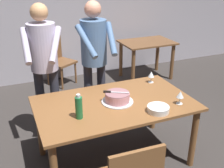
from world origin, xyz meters
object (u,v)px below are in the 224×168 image
(wine_glass_near, at_px, (180,95))
(water_bottle, at_px, (79,107))
(main_dining_table, at_px, (114,110))
(person_standing_beside, at_px, (44,60))
(cake_on_platter, at_px, (117,98))
(background_chair_0, at_px, (58,59))
(plate_stack, at_px, (158,109))
(wine_glass_far, at_px, (151,75))
(background_table, at_px, (147,50))
(cake_knife, at_px, (111,92))
(person_cutting_cake, at_px, (94,54))

(wine_glass_near, relative_size, water_bottle, 0.58)
(main_dining_table, relative_size, person_standing_beside, 0.97)
(cake_on_platter, distance_m, wine_glass_near, 0.66)
(background_chair_0, bearing_deg, plate_stack, -81.74)
(plate_stack, distance_m, person_standing_beside, 1.45)
(cake_on_platter, xyz_separation_m, wine_glass_far, (0.60, 0.33, 0.05))
(wine_glass_near, height_order, background_table, wine_glass_near)
(plate_stack, relative_size, background_chair_0, 0.24)
(cake_knife, relative_size, plate_stack, 1.13)
(wine_glass_far, bearing_deg, cake_on_platter, -151.30)
(cake_on_platter, height_order, background_table, cake_on_platter)
(cake_knife, height_order, wine_glass_near, wine_glass_near)
(cake_on_platter, height_order, plate_stack, cake_on_platter)
(plate_stack, relative_size, background_table, 0.22)
(wine_glass_far, distance_m, person_standing_beside, 1.30)
(wine_glass_near, height_order, background_chair_0, background_chair_0)
(cake_knife, distance_m, background_table, 2.64)
(person_cutting_cake, bearing_deg, main_dining_table, -92.18)
(plate_stack, relative_size, wine_glass_near, 1.53)
(wine_glass_far, xyz_separation_m, person_cutting_cake, (-0.60, 0.39, 0.22))
(cake_on_platter, xyz_separation_m, wine_glass_near, (0.59, -0.29, 0.05))
(person_cutting_cake, bearing_deg, cake_on_platter, -89.76)
(person_cutting_cake, relative_size, person_standing_beside, 1.00)
(cake_on_platter, relative_size, wine_glass_near, 2.36)
(wine_glass_near, distance_m, background_table, 2.59)
(cake_on_platter, height_order, wine_glass_near, wine_glass_near)
(person_cutting_cake, height_order, background_chair_0, person_cutting_cake)
(cake_knife, bearing_deg, person_cutting_cake, 84.95)
(cake_on_platter, bearing_deg, cake_knife, 151.81)
(main_dining_table, bearing_deg, plate_stack, -47.65)
(person_standing_beside, relative_size, background_table, 1.72)
(cake_knife, xyz_separation_m, wine_glass_near, (0.65, -0.32, -0.01))
(cake_on_platter, xyz_separation_m, background_table, (1.55, 2.10, -0.22))
(water_bottle, relative_size, person_cutting_cake, 0.15)
(wine_glass_far, bearing_deg, wine_glass_near, -91.02)
(water_bottle, relative_size, background_chair_0, 0.28)
(main_dining_table, xyz_separation_m, wine_glass_far, (0.63, 0.32, 0.20))
(person_standing_beside, bearing_deg, water_bottle, -80.66)
(main_dining_table, relative_size, cake_knife, 6.72)
(cake_knife, xyz_separation_m, background_chair_0, (-0.06, 2.45, -0.37))
(background_table, bearing_deg, cake_on_platter, -126.35)
(cake_on_platter, xyz_separation_m, plate_stack, (0.29, -0.34, -0.02))
(wine_glass_near, bearing_deg, background_chair_0, 104.31)
(cake_on_platter, distance_m, plate_stack, 0.45)
(main_dining_table, xyz_separation_m, cake_on_platter, (0.03, -0.01, 0.15))
(cake_on_platter, relative_size, background_chair_0, 0.38)
(background_chair_0, bearing_deg, cake_on_platter, -87.24)
(main_dining_table, distance_m, person_cutting_cake, 0.83)
(wine_glass_far, height_order, background_table, wine_glass_far)
(person_cutting_cake, bearing_deg, background_table, 41.81)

